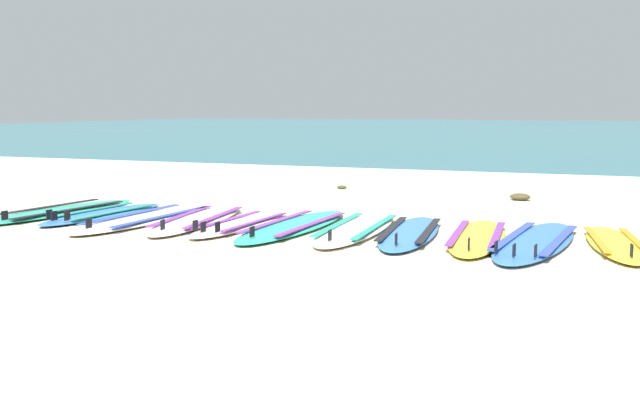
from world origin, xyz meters
The scene contains 16 objects.
ground_plane centered at (0.00, 0.00, 0.00)m, with size 80.00×80.00×0.00m, color beige.
sea centered at (0.00, 35.55, 0.05)m, with size 80.00×60.00×0.10m, color teal.
wave_foam_strip centered at (0.00, 6.16, 0.06)m, with size 80.00×1.23×0.11m, color white.
surfboard_0 centered at (-3.54, -0.16, 0.04)m, with size 0.96×2.66×0.18m.
surfboard_1 centered at (-2.84, -0.12, 0.04)m, with size 0.71×2.13×0.18m.
surfboard_2 centered at (-2.10, -0.22, 0.04)m, with size 0.84×2.63×0.18m.
surfboard_3 centered at (-1.47, -0.09, 0.04)m, with size 0.90×2.49×0.18m.
surfboard_4 centered at (-0.82, -0.20, 0.04)m, with size 0.64×2.09×0.18m.
surfboard_5 centered at (-0.20, -0.09, 0.04)m, with size 0.78×2.56×0.18m.
surfboard_6 centered at (0.54, -0.03, 0.04)m, with size 0.67×2.45×0.18m.
surfboard_7 centered at (1.16, -0.06, 0.04)m, with size 0.75×2.30×0.18m.
surfboard_8 centered at (1.89, -0.07, 0.04)m, with size 0.68×2.27×0.18m.
surfboard_9 centered at (2.48, -0.10, 0.04)m, with size 0.95×2.63×0.18m.
surfboard_10 centered at (3.24, 0.05, 0.04)m, with size 0.76×2.07×0.18m.
seaweed_clump_near_shoreline centered at (2.02, 3.43, 0.05)m, with size 0.30×0.24×0.11m, color #4C4228.
seaweed_clump_by_the_boards centered at (-0.98, 3.89, 0.03)m, with size 0.17×0.14×0.06m, color #384723.
Camera 1 is at (2.93, -7.52, 1.40)m, focal length 39.67 mm.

